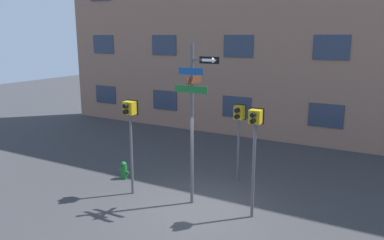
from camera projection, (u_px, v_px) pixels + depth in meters
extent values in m
plane|color=#38383A|center=(196.00, 209.00, 10.28)|extent=(60.00, 60.00, 0.00)
cube|color=#2D384C|center=(106.00, 94.00, 21.27)|extent=(1.43, 0.03, 0.99)
cube|color=#2D384C|center=(165.00, 100.00, 19.38)|extent=(1.43, 0.03, 0.99)
cube|color=#2D384C|center=(237.00, 107.00, 17.49)|extent=(1.43, 0.03, 0.99)
cube|color=#2D384C|center=(326.00, 116.00, 15.60)|extent=(1.43, 0.03, 0.99)
cube|color=#2D384C|center=(103.00, 44.00, 20.65)|extent=(1.43, 0.03, 0.99)
cube|color=#2D384C|center=(164.00, 45.00, 18.76)|extent=(1.43, 0.03, 0.99)
cube|color=#2D384C|center=(238.00, 46.00, 16.87)|extent=(1.43, 0.03, 0.99)
cube|color=#2D384C|center=(331.00, 47.00, 14.98)|extent=(1.43, 0.03, 0.99)
cylinder|color=#4C4C51|center=(192.00, 127.00, 10.18)|extent=(0.09, 0.09, 4.46)
cube|color=#4C4C51|center=(201.00, 60.00, 9.66)|extent=(0.51, 0.05, 0.05)
cube|color=#14478C|center=(191.00, 71.00, 9.80)|extent=(0.74, 0.02, 0.18)
cube|color=brown|center=(194.00, 80.00, 9.87)|extent=(0.02, 0.79, 0.18)
cube|color=#196B2D|center=(191.00, 89.00, 9.90)|extent=(0.99, 0.02, 0.19)
cube|color=black|center=(209.00, 60.00, 9.53)|extent=(0.56, 0.02, 0.18)
cube|color=white|center=(208.00, 60.00, 9.54)|extent=(0.32, 0.01, 0.07)
cone|color=white|center=(215.00, 60.00, 9.44)|extent=(0.10, 0.14, 0.14)
cylinder|color=#4C4C51|center=(131.00, 155.00, 11.03)|extent=(0.08, 0.08, 2.44)
cube|color=gold|center=(130.00, 108.00, 10.72)|extent=(0.33, 0.26, 0.37)
cube|color=black|center=(133.00, 107.00, 10.84)|extent=(0.39, 0.02, 0.43)
cylinder|color=black|center=(125.00, 106.00, 10.54)|extent=(0.13, 0.12, 0.13)
cylinder|color=black|center=(126.00, 112.00, 10.58)|extent=(0.13, 0.12, 0.13)
cylinder|color=silver|center=(127.00, 106.00, 10.59)|extent=(0.10, 0.01, 0.10)
cylinder|color=#4C4C51|center=(253.00, 171.00, 9.55)|extent=(0.08, 0.08, 2.52)
cube|color=gold|center=(256.00, 117.00, 9.24)|extent=(0.29, 0.26, 0.34)
cube|color=black|center=(257.00, 116.00, 9.36)|extent=(0.35, 0.02, 0.40)
cylinder|color=black|center=(253.00, 115.00, 9.06)|extent=(0.12, 0.12, 0.12)
cylinder|color=black|center=(253.00, 121.00, 9.09)|extent=(0.12, 0.12, 0.12)
cylinder|color=#EA4C14|center=(254.00, 115.00, 9.11)|extent=(0.10, 0.01, 0.10)
cylinder|color=#4C4C51|center=(238.00, 150.00, 12.09)|extent=(0.08, 0.08, 2.06)
cube|color=gold|center=(239.00, 113.00, 11.82)|extent=(0.29, 0.26, 0.43)
cube|color=black|center=(241.00, 112.00, 11.94)|extent=(0.35, 0.02, 0.49)
cylinder|color=black|center=(237.00, 111.00, 11.63)|extent=(0.15, 0.12, 0.15)
cylinder|color=black|center=(237.00, 117.00, 11.68)|extent=(0.15, 0.12, 0.15)
cylinder|color=orange|center=(238.00, 110.00, 11.68)|extent=(0.12, 0.01, 0.12)
cylinder|color=#196028|center=(124.00, 172.00, 12.44)|extent=(0.22, 0.22, 0.43)
sphere|color=#196028|center=(124.00, 164.00, 12.37)|extent=(0.19, 0.19, 0.19)
cylinder|color=#196028|center=(120.00, 171.00, 12.50)|extent=(0.08, 0.08, 0.08)
cylinder|color=#196028|center=(128.00, 172.00, 12.36)|extent=(0.08, 0.08, 0.08)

